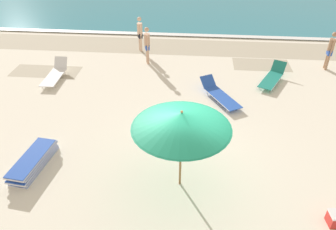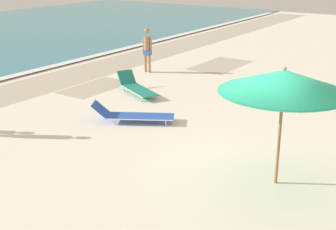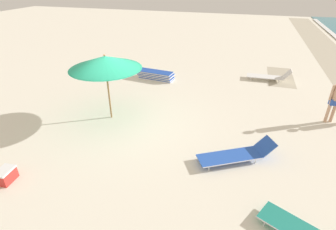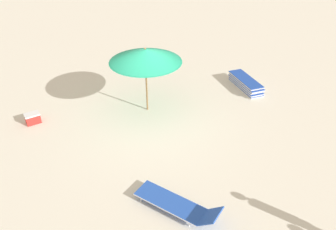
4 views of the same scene
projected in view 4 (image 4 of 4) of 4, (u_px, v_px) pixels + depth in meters
ground_plane at (152, 122)px, 11.74m from camera, size 60.00×60.00×0.16m
beach_umbrella at (145, 56)px, 11.11m from camera, size 2.53×2.53×2.44m
lounger_stack at (246, 83)px, 13.60m from camera, size 0.84×1.97×0.41m
sun_lounger_near_water_left at (177, 204)px, 8.14m from camera, size 1.66×2.26×0.55m
cooler_box at (33, 118)px, 11.44m from camera, size 0.53×0.40×0.37m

